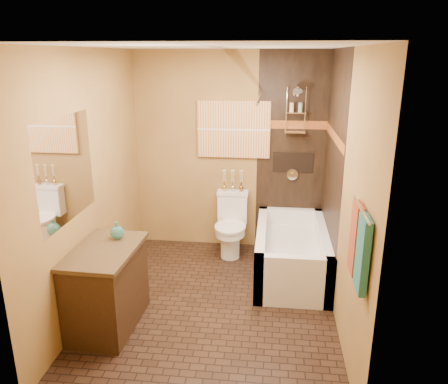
# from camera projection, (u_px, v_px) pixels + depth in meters

# --- Properties ---
(floor) EXTENTS (3.00, 3.00, 0.00)m
(floor) POSITION_uv_depth(u_px,v_px,m) (214.00, 304.00, 4.46)
(floor) COLOR black
(floor) RESTS_ON ground
(wall_left) EXTENTS (0.02, 3.00, 2.50)m
(wall_left) POSITION_uv_depth(u_px,v_px,m) (90.00, 183.00, 4.22)
(wall_left) COLOR #AC8742
(wall_left) RESTS_ON floor
(wall_right) EXTENTS (0.02, 3.00, 2.50)m
(wall_right) POSITION_uv_depth(u_px,v_px,m) (344.00, 191.00, 3.96)
(wall_right) COLOR #AC8742
(wall_right) RESTS_ON floor
(wall_back) EXTENTS (2.40, 0.02, 2.50)m
(wall_back) POSITION_uv_depth(u_px,v_px,m) (229.00, 153.00, 5.51)
(wall_back) COLOR #AC8742
(wall_back) RESTS_ON floor
(wall_front) EXTENTS (2.40, 0.02, 2.50)m
(wall_front) POSITION_uv_depth(u_px,v_px,m) (179.00, 257.00, 2.67)
(wall_front) COLOR #AC8742
(wall_front) RESTS_ON floor
(ceiling) EXTENTS (3.00, 3.00, 0.00)m
(ceiling) POSITION_uv_depth(u_px,v_px,m) (212.00, 46.00, 3.71)
(ceiling) COLOR silver
(ceiling) RESTS_ON wall_back
(alcove_tile_back) EXTENTS (0.85, 0.01, 2.50)m
(alcove_tile_back) POSITION_uv_depth(u_px,v_px,m) (291.00, 154.00, 5.41)
(alcove_tile_back) COLOR black
(alcove_tile_back) RESTS_ON wall_back
(alcove_tile_right) EXTENTS (0.01, 1.50, 2.50)m
(alcove_tile_right) POSITION_uv_depth(u_px,v_px,m) (332.00, 170.00, 4.67)
(alcove_tile_right) COLOR black
(alcove_tile_right) RESTS_ON wall_right
(mosaic_band_back) EXTENTS (0.85, 0.01, 0.10)m
(mosaic_band_back) POSITION_uv_depth(u_px,v_px,m) (293.00, 125.00, 5.29)
(mosaic_band_back) COLOR maroon
(mosaic_band_back) RESTS_ON alcove_tile_back
(mosaic_band_right) EXTENTS (0.01, 1.50, 0.10)m
(mosaic_band_right) POSITION_uv_depth(u_px,v_px,m) (334.00, 136.00, 4.56)
(mosaic_band_right) COLOR maroon
(mosaic_band_right) RESTS_ON alcove_tile_right
(alcove_niche) EXTENTS (0.50, 0.01, 0.25)m
(alcove_niche) POSITION_uv_depth(u_px,v_px,m) (293.00, 162.00, 5.43)
(alcove_niche) COLOR black
(alcove_niche) RESTS_ON alcove_tile_back
(shower_fixtures) EXTENTS (0.24, 0.33, 1.16)m
(shower_fixtures) POSITION_uv_depth(u_px,v_px,m) (295.00, 122.00, 5.18)
(shower_fixtures) COLOR silver
(shower_fixtures) RESTS_ON floor
(curtain_rod) EXTENTS (0.03, 1.55, 0.03)m
(curtain_rod) POSITION_uv_depth(u_px,v_px,m) (260.00, 96.00, 4.52)
(curtain_rod) COLOR silver
(curtain_rod) RESTS_ON wall_back
(towel_bar) EXTENTS (0.02, 0.55, 0.02)m
(towel_bar) POSITION_uv_depth(u_px,v_px,m) (361.00, 209.00, 2.91)
(towel_bar) COLOR silver
(towel_bar) RESTS_ON wall_right
(towel_teal) EXTENTS (0.05, 0.22, 0.52)m
(towel_teal) POSITION_uv_depth(u_px,v_px,m) (363.00, 254.00, 2.86)
(towel_teal) COLOR #227167
(towel_teal) RESTS_ON towel_bar
(towel_rust) EXTENTS (0.05, 0.22, 0.52)m
(towel_rust) POSITION_uv_depth(u_px,v_px,m) (356.00, 239.00, 3.11)
(towel_rust) COLOR maroon
(towel_rust) RESTS_ON towel_bar
(sunset_painting) EXTENTS (0.90, 0.04, 0.70)m
(sunset_painting) POSITION_uv_depth(u_px,v_px,m) (234.00, 129.00, 5.39)
(sunset_painting) COLOR #CC7030
(sunset_painting) RESTS_ON wall_back
(vanity_mirror) EXTENTS (0.01, 1.00, 0.90)m
(vanity_mirror) POSITION_uv_depth(u_px,v_px,m) (66.00, 170.00, 3.70)
(vanity_mirror) COLOR white
(vanity_mirror) RESTS_ON wall_left
(bathtub) EXTENTS (0.80, 1.50, 0.55)m
(bathtub) POSITION_uv_depth(u_px,v_px,m) (291.00, 256.00, 5.02)
(bathtub) COLOR white
(bathtub) RESTS_ON floor
(toilet) EXTENTS (0.40, 0.58, 0.78)m
(toilet) POSITION_uv_depth(u_px,v_px,m) (231.00, 224.00, 5.49)
(toilet) COLOR white
(toilet) RESTS_ON floor
(vanity) EXTENTS (0.57, 0.90, 0.78)m
(vanity) POSITION_uv_depth(u_px,v_px,m) (107.00, 287.00, 4.00)
(vanity) COLOR black
(vanity) RESTS_ON floor
(teal_bottle) EXTENTS (0.16, 0.16, 0.20)m
(teal_bottle) POSITION_uv_depth(u_px,v_px,m) (117.00, 230.00, 4.08)
(teal_bottle) COLOR #297D6E
(teal_bottle) RESTS_ON vanity
(bud_vases) EXTENTS (0.27, 0.06, 0.27)m
(bud_vases) POSITION_uv_depth(u_px,v_px,m) (233.00, 180.00, 5.50)
(bud_vases) COLOR gold
(bud_vases) RESTS_ON toilet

